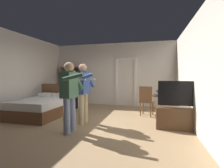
# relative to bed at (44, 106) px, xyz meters

# --- Properties ---
(ground_plane) EXTENTS (6.31, 6.31, 0.00)m
(ground_plane) POSITION_rel_bed_xyz_m (1.79, -0.43, -0.30)
(ground_plane) COLOR #997A56
(wall_back) EXTENTS (5.65, 0.12, 2.79)m
(wall_back) POSITION_rel_bed_xyz_m (1.79, 2.50, 1.09)
(wall_back) COLOR silver
(wall_back) RESTS_ON ground_plane
(wall_left) EXTENTS (0.15, 5.98, 2.79)m
(wall_left) POSITION_rel_bed_xyz_m (-0.98, -0.43, 1.09)
(wall_left) COLOR silver
(wall_left) RESTS_ON ground_plane
(wall_right) EXTENTS (0.12, 5.98, 2.79)m
(wall_right) POSITION_rel_bed_xyz_m (4.55, -0.43, 1.09)
(wall_right) COLOR silver
(wall_right) RESTS_ON ground_plane
(doorway_frame) EXTENTS (0.93, 0.08, 2.13)m
(doorway_frame) POSITION_rel_bed_xyz_m (2.37, 2.42, 0.92)
(doorway_frame) COLOR white
(doorway_frame) RESTS_ON ground_plane
(bed) EXTENTS (1.38, 1.91, 1.02)m
(bed) POSITION_rel_bed_xyz_m (0.00, 0.00, 0.00)
(bed) COLOR brown
(bed) RESTS_ON ground_plane
(bookshelf) EXTENTS (1.03, 0.32, 1.74)m
(bookshelf) POSITION_rel_bed_xyz_m (-0.12, 2.28, 0.64)
(bookshelf) COLOR brown
(bookshelf) RESTS_ON ground_plane
(tv_flatscreen) EXTENTS (1.14, 0.40, 1.21)m
(tv_flatscreen) POSITION_rel_bed_xyz_m (4.19, -0.40, 0.05)
(tv_flatscreen) COLOR #4C331E
(tv_flatscreen) RESTS_ON ground_plane
(side_table) EXTENTS (0.62, 0.62, 0.70)m
(side_table) POSITION_rel_bed_xyz_m (3.81, 0.81, 0.17)
(side_table) COLOR #4C331E
(side_table) RESTS_ON ground_plane
(laptop) EXTENTS (0.41, 0.42, 0.17)m
(laptop) POSITION_rel_bed_xyz_m (3.79, 0.77, 0.45)
(laptop) COLOR black
(laptop) RESTS_ON side_table
(bottle_on_table) EXTENTS (0.06, 0.06, 0.22)m
(bottle_on_table) POSITION_rel_bed_xyz_m (3.95, 0.73, 0.49)
(bottle_on_table) COLOR #3D3B23
(bottle_on_table) RESTS_ON side_table
(wooden_chair) EXTENTS (0.50, 0.50, 0.99)m
(wooden_chair) POSITION_rel_bed_xyz_m (3.34, 0.75, 0.24)
(wooden_chair) COLOR brown
(wooden_chair) RESTS_ON ground_plane
(person_blue_shirt) EXTENTS (0.68, 0.60, 1.65)m
(person_blue_shirt) POSITION_rel_bed_xyz_m (1.65, -1.28, 0.65)
(person_blue_shirt) COLOR slate
(person_blue_shirt) RESTS_ON ground_plane
(person_striped_shirt) EXTENTS (0.61, 0.59, 1.67)m
(person_striped_shirt) POSITION_rel_bed_xyz_m (1.66, -0.54, 0.65)
(person_striped_shirt) COLOR tan
(person_striped_shirt) RESTS_ON ground_plane
(suitcase_dark) EXTENTS (0.49, 0.36, 0.35)m
(suitcase_dark) POSITION_rel_bed_xyz_m (0.31, 1.44, -0.13)
(suitcase_dark) COLOR black
(suitcase_dark) RESTS_ON ground_plane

